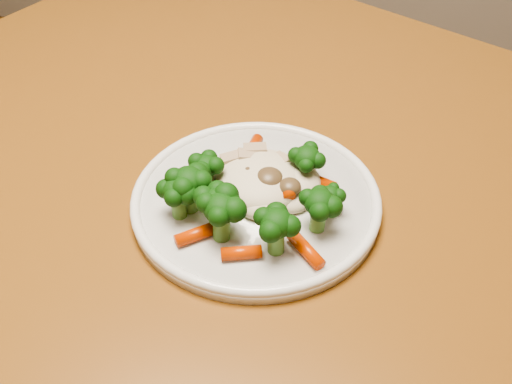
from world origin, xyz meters
TOP-DOWN VIEW (x-y plane):
  - dining_table at (0.21, 0.05)m, footprint 1.38×1.15m
  - plate at (0.14, 0.02)m, footprint 0.24×0.24m
  - meal at (0.13, 0.01)m, footprint 0.17×0.17m

SIDE VIEW (x-z plane):
  - dining_table at x=0.21m, z-range 0.27..1.02m
  - plate at x=0.14m, z-range 0.75..0.76m
  - meal at x=0.13m, z-range 0.76..0.80m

